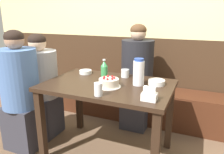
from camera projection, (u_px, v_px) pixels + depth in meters
ground_plane at (108, 152)px, 2.17m from camera, size 12.00×12.00×0.00m
back_wall at (142, 20)px, 2.75m from camera, size 4.80×0.04×2.50m
bench_seat at (134, 103)px, 2.84m from camera, size 2.36×0.38×0.43m
dining_table at (108, 95)px, 2.00m from camera, size 1.14×0.76×0.72m
birthday_cake at (109, 83)px, 1.87m from camera, size 0.21×0.21×0.09m
water_pitcher at (139, 72)px, 1.90m from camera, size 0.10×0.10×0.24m
soju_bottle at (104, 71)px, 2.04m from camera, size 0.06×0.06×0.20m
napkin_holder at (149, 95)px, 1.58m from camera, size 0.11×0.08×0.11m
bowl_soup_white at (156, 82)px, 1.93m from camera, size 0.15×0.15×0.04m
bowl_rice_small at (86, 72)px, 2.29m from camera, size 0.13×0.13×0.04m
glass_water_tall at (125, 73)px, 2.16m from camera, size 0.08×0.08×0.08m
glass_tumbler_short at (98, 89)px, 1.67m from camera, size 0.06×0.06×0.10m
person_teal_shirt at (21, 94)px, 2.12m from camera, size 0.36×0.36×1.19m
person_pale_blue_shirt at (137, 79)px, 2.54m from camera, size 0.36×0.36×1.22m
person_grey_tee at (41, 87)px, 2.39m from camera, size 0.37×0.37×1.14m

